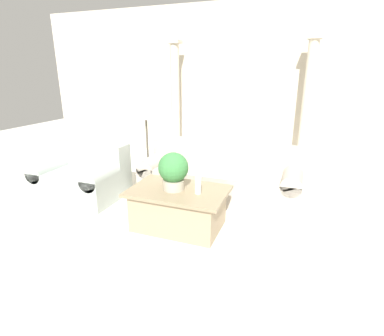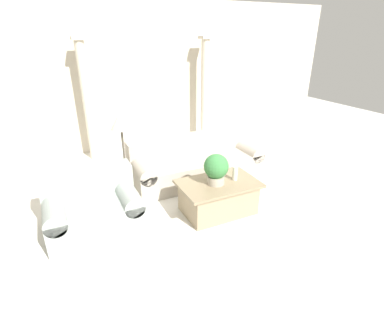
{
  "view_description": "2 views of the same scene",
  "coord_description": "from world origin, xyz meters",
  "px_view_note": "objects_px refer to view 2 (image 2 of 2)",
  "views": [
    {
      "loc": [
        1.21,
        -3.6,
        1.85
      ],
      "look_at": [
        -0.05,
        -0.25,
        0.69
      ],
      "focal_mm": 28.0,
      "sensor_mm": 36.0,
      "label": 1
    },
    {
      "loc": [
        -2.16,
        -3.92,
        2.5
      ],
      "look_at": [
        -0.31,
        -0.04,
        0.56
      ],
      "focal_mm": 28.0,
      "sensor_mm": 36.0,
      "label": 2
    }
  ],
  "objects_px": {
    "potted_plant": "(216,168)",
    "floor_lamp": "(121,127)",
    "loveseat": "(92,206)",
    "sofa_long": "(196,163)",
    "coffee_table": "(218,197)"
  },
  "relations": [
    {
      "from": "potted_plant",
      "to": "floor_lamp",
      "type": "distance_m",
      "value": 1.67
    },
    {
      "from": "potted_plant",
      "to": "floor_lamp",
      "type": "xyz_separation_m",
      "value": [
        -1.03,
        1.25,
        0.41
      ]
    },
    {
      "from": "loveseat",
      "to": "potted_plant",
      "type": "relative_size",
      "value": 2.72
    },
    {
      "from": "sofa_long",
      "to": "potted_plant",
      "type": "bearing_deg",
      "value": -102.34
    },
    {
      "from": "coffee_table",
      "to": "potted_plant",
      "type": "distance_m",
      "value": 0.49
    },
    {
      "from": "coffee_table",
      "to": "potted_plant",
      "type": "height_order",
      "value": "potted_plant"
    },
    {
      "from": "coffee_table",
      "to": "potted_plant",
      "type": "bearing_deg",
      "value": -171.67
    },
    {
      "from": "loveseat",
      "to": "potted_plant",
      "type": "xyz_separation_m",
      "value": [
        1.71,
        -0.42,
        0.41
      ]
    },
    {
      "from": "sofa_long",
      "to": "loveseat",
      "type": "xyz_separation_m",
      "value": [
        -1.97,
        -0.78,
        0.01
      ]
    },
    {
      "from": "sofa_long",
      "to": "floor_lamp",
      "type": "xyz_separation_m",
      "value": [
        -1.29,
        0.05,
        0.83
      ]
    },
    {
      "from": "loveseat",
      "to": "floor_lamp",
      "type": "distance_m",
      "value": 1.35
    },
    {
      "from": "sofa_long",
      "to": "coffee_table",
      "type": "bearing_deg",
      "value": -99.79
    },
    {
      "from": "floor_lamp",
      "to": "sofa_long",
      "type": "bearing_deg",
      "value": -2.39
    },
    {
      "from": "coffee_table",
      "to": "floor_lamp",
      "type": "xyz_separation_m",
      "value": [
        -1.09,
        1.24,
        0.9
      ]
    },
    {
      "from": "loveseat",
      "to": "coffee_table",
      "type": "xyz_separation_m",
      "value": [
        1.76,
        -0.41,
        -0.08
      ]
    }
  ]
}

